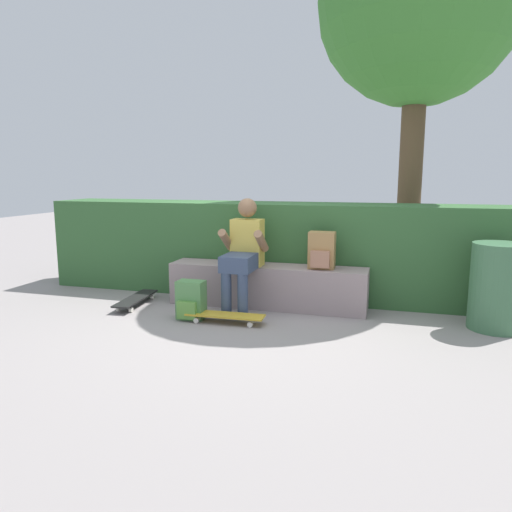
{
  "coord_description": "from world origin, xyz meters",
  "views": [
    {
      "loc": [
        1.34,
        -4.61,
        1.47
      ],
      "look_at": [
        -0.14,
        0.46,
        0.57
      ],
      "focal_mm": 33.23,
      "sensor_mm": 36.0,
      "label": 1
    }
  ],
  "objects_px": {
    "bench_main": "(267,286)",
    "person_skater": "(243,250)",
    "skateboard_near_person": "(225,316)",
    "backpack_on_bench": "(322,251)",
    "trash_bin": "(498,287)",
    "backpack_on_ground": "(191,301)",
    "skateboard_beside_bench": "(136,299)"
  },
  "relations": [
    {
      "from": "bench_main",
      "to": "person_skater",
      "type": "distance_m",
      "value": 0.52
    },
    {
      "from": "person_skater",
      "to": "skateboard_near_person",
      "type": "height_order",
      "value": "person_skater"
    },
    {
      "from": "bench_main",
      "to": "trash_bin",
      "type": "relative_size",
      "value": 2.66
    },
    {
      "from": "bench_main",
      "to": "skateboard_beside_bench",
      "type": "height_order",
      "value": "bench_main"
    },
    {
      "from": "backpack_on_bench",
      "to": "trash_bin",
      "type": "distance_m",
      "value": 1.74
    },
    {
      "from": "person_skater",
      "to": "trash_bin",
      "type": "distance_m",
      "value": 2.55
    },
    {
      "from": "person_skater",
      "to": "backpack_on_ground",
      "type": "height_order",
      "value": "person_skater"
    },
    {
      "from": "skateboard_near_person",
      "to": "backpack_on_ground",
      "type": "height_order",
      "value": "backpack_on_ground"
    },
    {
      "from": "skateboard_beside_bench",
      "to": "skateboard_near_person",
      "type": "bearing_deg",
      "value": -15.47
    },
    {
      "from": "skateboard_near_person",
      "to": "trash_bin",
      "type": "relative_size",
      "value": 0.96
    },
    {
      "from": "person_skater",
      "to": "backpack_on_bench",
      "type": "distance_m",
      "value": 0.85
    },
    {
      "from": "backpack_on_bench",
      "to": "backpack_on_ground",
      "type": "xyz_separation_m",
      "value": [
        -1.24,
        -0.67,
        -0.47
      ]
    },
    {
      "from": "bench_main",
      "to": "skateboard_beside_bench",
      "type": "xyz_separation_m",
      "value": [
        -1.45,
        -0.38,
        -0.16
      ]
    },
    {
      "from": "person_skater",
      "to": "skateboard_beside_bench",
      "type": "relative_size",
      "value": 1.5
    },
    {
      "from": "skateboard_near_person",
      "to": "skateboard_beside_bench",
      "type": "bearing_deg",
      "value": 164.53
    },
    {
      "from": "backpack_on_bench",
      "to": "person_skater",
      "type": "bearing_deg",
      "value": -166.4
    },
    {
      "from": "person_skater",
      "to": "backpack_on_bench",
      "type": "bearing_deg",
      "value": 13.6
    },
    {
      "from": "person_skater",
      "to": "backpack_on_ground",
      "type": "bearing_deg",
      "value": -131.51
    },
    {
      "from": "backpack_on_bench",
      "to": "backpack_on_ground",
      "type": "height_order",
      "value": "backpack_on_bench"
    },
    {
      "from": "backpack_on_ground",
      "to": "skateboard_near_person",
      "type": "bearing_deg",
      "value": -4.48
    },
    {
      "from": "skateboard_near_person",
      "to": "backpack_on_bench",
      "type": "height_order",
      "value": "backpack_on_bench"
    },
    {
      "from": "bench_main",
      "to": "backpack_on_bench",
      "type": "bearing_deg",
      "value": -0.88
    },
    {
      "from": "skateboard_beside_bench",
      "to": "trash_bin",
      "type": "bearing_deg",
      "value": 3.27
    },
    {
      "from": "bench_main",
      "to": "trash_bin",
      "type": "xyz_separation_m",
      "value": [
        2.33,
        -0.16,
        0.18
      ]
    },
    {
      "from": "trash_bin",
      "to": "backpack_on_ground",
      "type": "bearing_deg",
      "value": -170.03
    },
    {
      "from": "skateboard_near_person",
      "to": "trash_bin",
      "type": "xyz_separation_m",
      "value": [
        2.58,
        0.55,
        0.34
      ]
    },
    {
      "from": "skateboard_near_person",
      "to": "bench_main",
      "type": "bearing_deg",
      "value": 70.99
    },
    {
      "from": "bench_main",
      "to": "skateboard_beside_bench",
      "type": "distance_m",
      "value": 1.51
    },
    {
      "from": "bench_main",
      "to": "skateboard_beside_bench",
      "type": "relative_size",
      "value": 2.74
    },
    {
      "from": "skateboard_near_person",
      "to": "backpack_on_ground",
      "type": "relative_size",
      "value": 2.02
    },
    {
      "from": "backpack_on_bench",
      "to": "skateboard_near_person",
      "type": "bearing_deg",
      "value": -140.6
    },
    {
      "from": "person_skater",
      "to": "backpack_on_bench",
      "type": "xyz_separation_m",
      "value": [
        0.82,
        0.2,
        -0.0
      ]
    }
  ]
}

